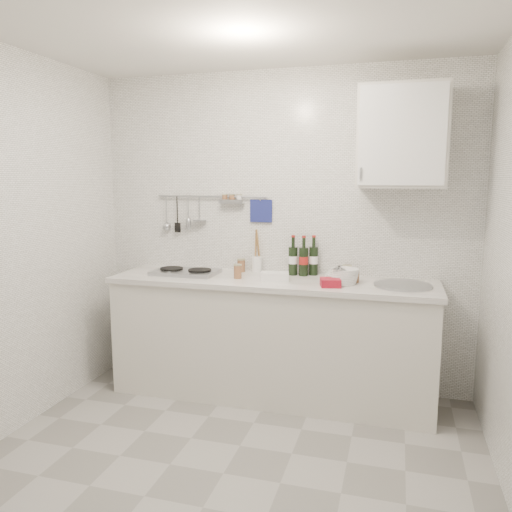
{
  "coord_description": "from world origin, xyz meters",
  "views": [
    {
      "loc": [
        0.9,
        -2.47,
        1.66
      ],
      "look_at": [
        -0.06,
        0.9,
        1.12
      ],
      "focal_mm": 35.0,
      "sensor_mm": 36.0,
      "label": 1
    }
  ],
  "objects_px": {
    "plate_stack_hob": "(192,273)",
    "wall_cabinet": "(402,137)",
    "plate_stack_sink": "(341,276)",
    "wine_bottles": "(303,256)",
    "utensil_crock": "(257,262)"
  },
  "relations": [
    {
      "from": "wall_cabinet",
      "to": "utensil_crock",
      "type": "height_order",
      "value": "wall_cabinet"
    },
    {
      "from": "plate_stack_sink",
      "to": "wine_bottles",
      "type": "height_order",
      "value": "wine_bottles"
    },
    {
      "from": "plate_stack_sink",
      "to": "wine_bottles",
      "type": "relative_size",
      "value": 0.88
    },
    {
      "from": "plate_stack_hob",
      "to": "wine_bottles",
      "type": "bearing_deg",
      "value": 15.65
    },
    {
      "from": "plate_stack_sink",
      "to": "wine_bottles",
      "type": "xyz_separation_m",
      "value": [
        -0.32,
        0.21,
        0.1
      ]
    },
    {
      "from": "wall_cabinet",
      "to": "wine_bottles",
      "type": "distance_m",
      "value": 1.12
    },
    {
      "from": "plate_stack_hob",
      "to": "plate_stack_sink",
      "type": "distance_m",
      "value": 1.16
    },
    {
      "from": "plate_stack_sink",
      "to": "utensil_crock",
      "type": "height_order",
      "value": "utensil_crock"
    },
    {
      "from": "wall_cabinet",
      "to": "plate_stack_sink",
      "type": "height_order",
      "value": "wall_cabinet"
    },
    {
      "from": "wall_cabinet",
      "to": "plate_stack_hob",
      "type": "relative_size",
      "value": 2.83
    },
    {
      "from": "wine_bottles",
      "to": "plate_stack_hob",
      "type": "bearing_deg",
      "value": -164.35
    },
    {
      "from": "wall_cabinet",
      "to": "utensil_crock",
      "type": "xyz_separation_m",
      "value": [
        -1.09,
        0.13,
        -0.95
      ]
    },
    {
      "from": "wall_cabinet",
      "to": "plate_stack_hob",
      "type": "xyz_separation_m",
      "value": [
        -1.54,
        -0.15,
        -1.02
      ]
    },
    {
      "from": "plate_stack_hob",
      "to": "wall_cabinet",
      "type": "bearing_deg",
      "value": 5.5
    },
    {
      "from": "plate_stack_sink",
      "to": "utensil_crock",
      "type": "bearing_deg",
      "value": 160.13
    }
  ]
}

